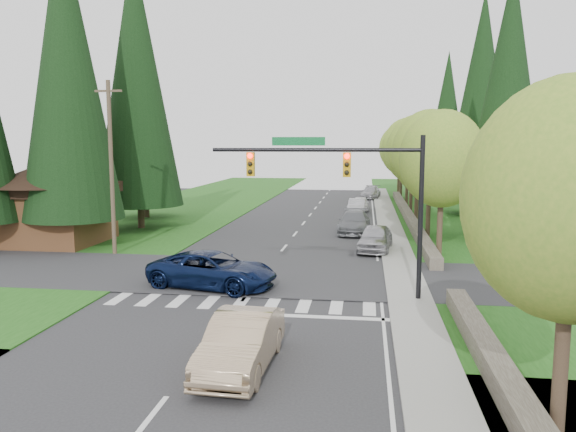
% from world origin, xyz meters
% --- Properties ---
extents(ground, '(120.00, 120.00, 0.00)m').
position_xyz_m(ground, '(0.00, 0.00, 0.00)').
color(ground, '#28282B').
rests_on(ground, ground).
extents(grass_east, '(14.00, 110.00, 0.06)m').
position_xyz_m(grass_east, '(13.00, 20.00, 0.03)').
color(grass_east, '#1D4E14').
rests_on(grass_east, ground).
extents(grass_west, '(14.00, 110.00, 0.06)m').
position_xyz_m(grass_west, '(-13.00, 20.00, 0.03)').
color(grass_west, '#1D4E14').
rests_on(grass_west, ground).
extents(cross_street, '(120.00, 8.00, 0.10)m').
position_xyz_m(cross_street, '(0.00, 8.00, 0.00)').
color(cross_street, '#28282B').
rests_on(cross_street, ground).
extents(sidewalk_east, '(1.80, 80.00, 0.13)m').
position_xyz_m(sidewalk_east, '(6.90, 22.00, 0.07)').
color(sidewalk_east, gray).
rests_on(sidewalk_east, ground).
extents(curb_east, '(0.20, 80.00, 0.13)m').
position_xyz_m(curb_east, '(6.05, 22.00, 0.07)').
color(curb_east, gray).
rests_on(curb_east, ground).
extents(stone_wall_south, '(0.70, 14.00, 0.70)m').
position_xyz_m(stone_wall_south, '(8.60, -3.00, 0.35)').
color(stone_wall_south, '#4C4438').
rests_on(stone_wall_south, ground).
extents(stone_wall_north, '(0.70, 40.00, 0.70)m').
position_xyz_m(stone_wall_north, '(8.60, 30.00, 0.35)').
color(stone_wall_north, '#4C4438').
rests_on(stone_wall_north, ground).
extents(traffic_signal, '(8.70, 0.37, 6.80)m').
position_xyz_m(traffic_signal, '(4.37, 4.50, 4.98)').
color(traffic_signal, black).
rests_on(traffic_signal, ground).
extents(brown_building, '(8.40, 8.40, 5.40)m').
position_xyz_m(brown_building, '(-15.00, 15.00, 3.14)').
color(brown_building, '#4C2D19').
rests_on(brown_building, ground).
extents(utility_pole, '(1.60, 0.24, 10.00)m').
position_xyz_m(utility_pole, '(-9.50, 12.00, 5.14)').
color(utility_pole, '#473828').
rests_on(utility_pole, ground).
extents(decid_tree_0, '(4.80, 4.80, 8.37)m').
position_xyz_m(decid_tree_0, '(9.20, 14.00, 5.60)').
color(decid_tree_0, '#38281C').
rests_on(decid_tree_0, ground).
extents(decid_tree_1, '(5.20, 5.20, 8.80)m').
position_xyz_m(decid_tree_1, '(9.30, 21.00, 5.80)').
color(decid_tree_1, '#38281C').
rests_on(decid_tree_1, ground).
extents(decid_tree_2, '(5.00, 5.00, 8.82)m').
position_xyz_m(decid_tree_2, '(9.10, 28.00, 5.93)').
color(decid_tree_2, '#38281C').
rests_on(decid_tree_2, ground).
extents(decid_tree_3, '(5.00, 5.00, 8.55)m').
position_xyz_m(decid_tree_3, '(9.20, 35.00, 5.66)').
color(decid_tree_3, '#38281C').
rests_on(decid_tree_3, ground).
extents(decid_tree_4, '(5.40, 5.40, 9.18)m').
position_xyz_m(decid_tree_4, '(9.30, 42.00, 6.06)').
color(decid_tree_4, '#38281C').
rests_on(decid_tree_4, ground).
extents(decid_tree_5, '(4.80, 4.80, 8.30)m').
position_xyz_m(decid_tree_5, '(9.10, 49.00, 5.53)').
color(decid_tree_5, '#38281C').
rests_on(decid_tree_5, ground).
extents(decid_tree_6, '(5.20, 5.20, 8.86)m').
position_xyz_m(decid_tree_6, '(9.20, 56.00, 5.86)').
color(decid_tree_6, '#38281C').
rests_on(decid_tree_6, ground).
extents(decid_tree_south, '(4.60, 4.60, 7.92)m').
position_xyz_m(decid_tree_south, '(9.30, -6.00, 5.27)').
color(decid_tree_south, '#38281C').
rests_on(decid_tree_south, ground).
extents(conifer_w_a, '(6.12, 6.12, 19.80)m').
position_xyz_m(conifer_w_a, '(-13.00, 14.00, 10.79)').
color(conifer_w_a, '#38281C').
rests_on(conifer_w_a, ground).
extents(conifer_w_b, '(5.44, 5.44, 17.80)m').
position_xyz_m(conifer_w_b, '(-16.00, 18.00, 9.79)').
color(conifer_w_b, '#38281C').
rests_on(conifer_w_b, ground).
extents(conifer_w_c, '(6.46, 6.46, 20.80)m').
position_xyz_m(conifer_w_c, '(-12.00, 22.00, 11.29)').
color(conifer_w_c, '#38281C').
rests_on(conifer_w_c, ground).
extents(conifer_w_e, '(5.78, 5.78, 18.80)m').
position_xyz_m(conifer_w_e, '(-14.00, 28.00, 10.29)').
color(conifer_w_e, '#38281C').
rests_on(conifer_w_e, ground).
extents(conifer_e_a, '(5.44, 5.44, 17.80)m').
position_xyz_m(conifer_e_a, '(14.00, 20.00, 9.79)').
color(conifer_e_a, '#38281C').
rests_on(conifer_e_a, ground).
extents(conifer_e_b, '(6.12, 6.12, 19.80)m').
position_xyz_m(conifer_e_b, '(15.00, 34.00, 10.79)').
color(conifer_e_b, '#38281C').
rests_on(conifer_e_b, ground).
extents(conifer_e_c, '(5.10, 5.10, 16.80)m').
position_xyz_m(conifer_e_c, '(14.00, 48.00, 9.29)').
color(conifer_e_c, '#38281C').
rests_on(conifer_e_c, ground).
extents(sedan_champagne, '(1.86, 4.88, 1.59)m').
position_xyz_m(sedan_champagne, '(1.50, -3.35, 0.79)').
color(sedan_champagne, '#CBAC87').
rests_on(sedan_champagne, ground).
extents(suv_navy, '(6.26, 3.85, 1.62)m').
position_xyz_m(suv_navy, '(-1.78, 5.49, 0.81)').
color(suv_navy, '#0B1638').
rests_on(suv_navy, ground).
extents(parked_car_a, '(2.41, 4.83, 1.58)m').
position_xyz_m(parked_car_a, '(5.60, 15.30, 0.79)').
color(parked_car_a, '#ABABB0').
rests_on(parked_car_a, ground).
extents(parked_car_b, '(2.40, 5.49, 1.57)m').
position_xyz_m(parked_car_b, '(4.20, 22.00, 0.78)').
color(parked_car_b, slate).
rests_on(parked_car_b, ground).
extents(parked_car_c, '(1.71, 4.34, 1.40)m').
position_xyz_m(parked_car_c, '(4.20, 32.97, 0.70)').
color(parked_car_c, '#B7B6BB').
rests_on(parked_car_c, ground).
extents(parked_car_d, '(1.64, 3.98, 1.35)m').
position_xyz_m(parked_car_d, '(4.51, 36.00, 0.67)').
color(parked_car_d, silver).
rests_on(parked_car_d, ground).
extents(parked_car_e, '(2.54, 5.16, 1.44)m').
position_xyz_m(parked_car_e, '(5.60, 48.24, 0.72)').
color(parked_car_e, '#9C9BA0').
rests_on(parked_car_e, ground).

